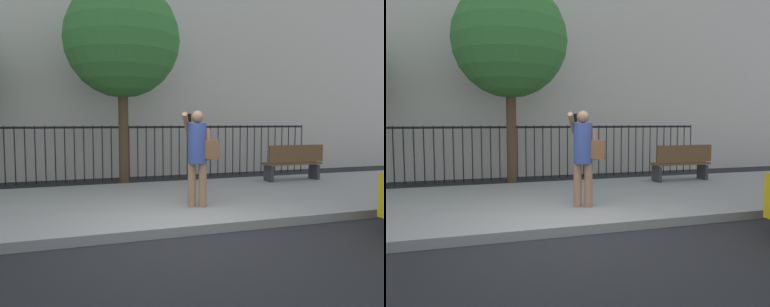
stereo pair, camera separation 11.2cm
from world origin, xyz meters
The scene contains 7 objects.
ground_plane centered at (0.00, 0.00, 0.00)m, with size 60.00×60.00×0.00m, color black.
sidewalk centered at (0.00, 2.20, 0.07)m, with size 28.00×4.40×0.15m, color gray.
building_facade centered at (0.00, 8.50, 5.87)m, with size 28.00×4.00×11.74m, color beige.
iron_fence centered at (0.00, 5.90, 1.02)m, with size 12.03×0.04×1.60m.
pedestrian_on_phone centered at (0.64, 1.22, 1.18)m, with size 0.73×0.58×1.76m.
street_bench centered at (4.10, 3.44, 0.65)m, with size 1.60×0.45×0.95m.
street_tree_far centered at (-0.19, 4.76, 3.79)m, with size 2.96×2.96×5.29m.
Camera 2 is at (-1.59, -5.43, 1.71)m, focal length 36.23 mm.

